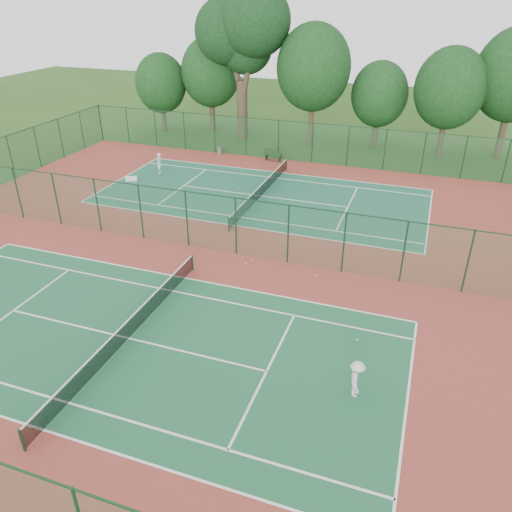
{
  "coord_description": "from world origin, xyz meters",
  "views": [
    {
      "loc": [
        11.16,
        -23.71,
        13.7
      ],
      "look_at": [
        3.7,
        -2.68,
        1.6
      ],
      "focal_mm": 35.0,
      "sensor_mm": 36.0,
      "label": 1
    }
  ],
  "objects_px": {
    "player_near": "(357,379)",
    "kit_bag": "(131,179)",
    "trash_bin": "(220,151)",
    "bench": "(273,155)",
    "big_tree": "(243,31)",
    "player_far": "(159,163)"
  },
  "relations": [
    {
      "from": "player_near",
      "to": "kit_bag",
      "type": "bearing_deg",
      "value": 37.19
    },
    {
      "from": "trash_bin",
      "to": "kit_bag",
      "type": "relative_size",
      "value": 0.84
    },
    {
      "from": "player_near",
      "to": "bench",
      "type": "relative_size",
      "value": 0.91
    },
    {
      "from": "big_tree",
      "to": "bench",
      "type": "bearing_deg",
      "value": -50.53
    },
    {
      "from": "player_near",
      "to": "big_tree",
      "type": "bearing_deg",
      "value": 14.96
    },
    {
      "from": "player_far",
      "to": "big_tree",
      "type": "relative_size",
      "value": 0.12
    },
    {
      "from": "player_far",
      "to": "bench",
      "type": "relative_size",
      "value": 1.02
    },
    {
      "from": "trash_bin",
      "to": "bench",
      "type": "bearing_deg",
      "value": -1.45
    },
    {
      "from": "player_far",
      "to": "kit_bag",
      "type": "height_order",
      "value": "player_far"
    },
    {
      "from": "player_near",
      "to": "trash_bin",
      "type": "distance_m",
      "value": 31.51
    },
    {
      "from": "big_tree",
      "to": "player_far",
      "type": "bearing_deg",
      "value": -102.51
    },
    {
      "from": "player_far",
      "to": "big_tree",
      "type": "height_order",
      "value": "big_tree"
    },
    {
      "from": "big_tree",
      "to": "kit_bag",
      "type": "bearing_deg",
      "value": -105.28
    },
    {
      "from": "bench",
      "to": "trash_bin",
      "type": "bearing_deg",
      "value": -171.62
    },
    {
      "from": "trash_bin",
      "to": "player_near",
      "type": "bearing_deg",
      "value": -57.46
    },
    {
      "from": "trash_bin",
      "to": "kit_bag",
      "type": "distance_m",
      "value": 9.63
    },
    {
      "from": "player_near",
      "to": "bench",
      "type": "distance_m",
      "value": 28.95
    },
    {
      "from": "player_near",
      "to": "player_far",
      "type": "height_order",
      "value": "player_far"
    },
    {
      "from": "trash_bin",
      "to": "kit_bag",
      "type": "bearing_deg",
      "value": -113.84
    },
    {
      "from": "player_far",
      "to": "player_near",
      "type": "bearing_deg",
      "value": 33.38
    },
    {
      "from": "trash_bin",
      "to": "big_tree",
      "type": "bearing_deg",
      "value": 88.67
    },
    {
      "from": "player_near",
      "to": "big_tree",
      "type": "relative_size",
      "value": 0.11
    }
  ]
}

